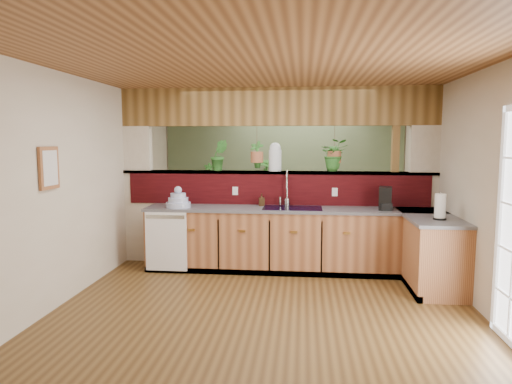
# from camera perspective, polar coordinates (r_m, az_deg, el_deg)

# --- Properties ---
(ground) EXTENTS (4.60, 7.00, 0.01)m
(ground) POSITION_cam_1_polar(r_m,az_deg,el_deg) (5.67, 1.67, -12.47)
(ground) COLOR #553A1A
(ground) RESTS_ON ground
(ceiling) EXTENTS (4.60, 7.00, 0.01)m
(ceiling) POSITION_cam_1_polar(r_m,az_deg,el_deg) (5.42, 1.76, 14.54)
(ceiling) COLOR brown
(ceiling) RESTS_ON ground
(wall_back) EXTENTS (4.60, 0.02, 2.60)m
(wall_back) POSITION_cam_1_polar(r_m,az_deg,el_deg) (8.87, 3.38, 2.97)
(wall_back) COLOR beige
(wall_back) RESTS_ON ground
(wall_front) EXTENTS (4.60, 0.02, 2.60)m
(wall_front) POSITION_cam_1_polar(r_m,az_deg,el_deg) (1.96, -5.93, -9.49)
(wall_front) COLOR beige
(wall_front) RESTS_ON ground
(wall_left) EXTENTS (0.02, 7.00, 2.60)m
(wall_left) POSITION_cam_1_polar(r_m,az_deg,el_deg) (6.01, -20.72, 0.90)
(wall_left) COLOR beige
(wall_left) RESTS_ON ground
(wall_right) EXTENTS (0.02, 7.00, 2.60)m
(wall_right) POSITION_cam_1_polar(r_m,az_deg,el_deg) (5.70, 25.43, 0.41)
(wall_right) COLOR beige
(wall_right) RESTS_ON ground
(pass_through_partition) EXTENTS (4.60, 0.21, 2.60)m
(pass_through_partition) POSITION_cam_1_polar(r_m,az_deg,el_deg) (6.74, 2.80, 0.93)
(pass_through_partition) COLOR beige
(pass_through_partition) RESTS_ON ground
(pass_through_ledge) EXTENTS (4.60, 0.21, 0.04)m
(pass_through_ledge) POSITION_cam_1_polar(r_m,az_deg,el_deg) (6.73, 2.56, 2.46)
(pass_through_ledge) COLOR brown
(pass_through_ledge) RESTS_ON ground
(header_beam) EXTENTS (4.60, 0.15, 0.55)m
(header_beam) POSITION_cam_1_polar(r_m,az_deg,el_deg) (6.73, 2.60, 10.60)
(header_beam) COLOR brown
(header_beam) RESTS_ON ground
(sage_backwall) EXTENTS (4.55, 0.02, 2.55)m
(sage_backwall) POSITION_cam_1_polar(r_m,az_deg,el_deg) (8.85, 3.37, 2.96)
(sage_backwall) COLOR #5A6E4B
(sage_backwall) RESTS_ON ground
(countertop) EXTENTS (4.14, 1.52, 0.90)m
(countertop) POSITION_cam_1_polar(r_m,az_deg,el_deg) (6.39, 9.82, -6.21)
(countertop) COLOR brown
(countertop) RESTS_ON ground
(dishwasher) EXTENTS (0.58, 0.03, 0.82)m
(dishwasher) POSITION_cam_1_polar(r_m,az_deg,el_deg) (6.45, -11.18, -6.05)
(dishwasher) COLOR white
(dishwasher) RESTS_ON ground
(navy_sink) EXTENTS (0.82, 0.50, 0.18)m
(navy_sink) POSITION_cam_1_polar(r_m,az_deg,el_deg) (6.41, 4.57, -2.70)
(navy_sink) COLOR black
(navy_sink) RESTS_ON countertop
(framed_print) EXTENTS (0.04, 0.35, 0.45)m
(framed_print) POSITION_cam_1_polar(r_m,az_deg,el_deg) (5.28, -24.44, 2.75)
(framed_print) COLOR brown
(framed_print) RESTS_ON wall_left
(faucet) EXTENTS (0.23, 0.23, 0.52)m
(faucet) POSITION_cam_1_polar(r_m,az_deg,el_deg) (6.51, 3.86, 0.63)
(faucet) COLOR #B7B7B2
(faucet) RESTS_ON countertop
(dish_stack) EXTENTS (0.34, 0.34, 0.30)m
(dish_stack) POSITION_cam_1_polar(r_m,az_deg,el_deg) (6.50, -9.70, -1.10)
(dish_stack) COLOR #A3AED3
(dish_stack) RESTS_ON countertop
(soap_dispenser) EXTENTS (0.09, 0.09, 0.18)m
(soap_dispenser) POSITION_cam_1_polar(r_m,az_deg,el_deg) (6.57, 0.71, -0.98)
(soap_dispenser) COLOR #3A2715
(soap_dispenser) RESTS_ON countertop
(coffee_maker) EXTENTS (0.17, 0.28, 0.31)m
(coffee_maker) POSITION_cam_1_polar(r_m,az_deg,el_deg) (6.45, 15.87, -0.87)
(coffee_maker) COLOR black
(coffee_maker) RESTS_ON countertop
(paper_towel) EXTENTS (0.15, 0.15, 0.33)m
(paper_towel) POSITION_cam_1_polar(r_m,az_deg,el_deg) (5.85, 22.03, -1.75)
(paper_towel) COLOR black
(paper_towel) RESTS_ON countertop
(glass_jar) EXTENTS (0.19, 0.19, 0.42)m
(glass_jar) POSITION_cam_1_polar(r_m,az_deg,el_deg) (6.71, 2.40, 4.41)
(glass_jar) COLOR silver
(glass_jar) RESTS_ON pass_through_ledge
(ledge_plant_left) EXTENTS (0.30, 0.27, 0.46)m
(ledge_plant_left) POSITION_cam_1_polar(r_m,az_deg,el_deg) (6.82, -4.64, 4.60)
(ledge_plant_left) COLOR #2A6824
(ledge_plant_left) RESTS_ON pass_through_ledge
(ledge_plant_right) EXTENTS (0.27, 0.27, 0.37)m
(ledge_plant_right) POSITION_cam_1_polar(r_m,az_deg,el_deg) (6.72, 9.54, 4.14)
(ledge_plant_right) COLOR #2A6824
(ledge_plant_right) RESTS_ON pass_through_ledge
(hanging_plant_a) EXTENTS (0.25, 0.20, 0.53)m
(hanging_plant_a) POSITION_cam_1_polar(r_m,az_deg,el_deg) (6.73, 0.11, 5.78)
(hanging_plant_a) COLOR brown
(hanging_plant_a) RESTS_ON header_beam
(hanging_plant_b) EXTENTS (0.39, 0.34, 0.55)m
(hanging_plant_b) POSITION_cam_1_polar(r_m,az_deg,el_deg) (6.71, 9.79, 6.28)
(hanging_plant_b) COLOR brown
(hanging_plant_b) RESTS_ON header_beam
(shelving_console) EXTENTS (1.63, 0.75, 1.05)m
(shelving_console) POSITION_cam_1_polar(r_m,az_deg,el_deg) (8.79, -2.07, -2.31)
(shelving_console) COLOR black
(shelving_console) RESTS_ON ground
(shelf_plant_a) EXTENTS (0.23, 0.18, 0.39)m
(shelf_plant_a) POSITION_cam_1_polar(r_m,az_deg,el_deg) (8.81, -5.87, 2.39)
(shelf_plant_a) COLOR #2A6824
(shelf_plant_a) RESTS_ON shelving_console
(shelf_plant_b) EXTENTS (0.31, 0.31, 0.45)m
(shelf_plant_b) POSITION_cam_1_polar(r_m,az_deg,el_deg) (8.65, 1.27, 2.56)
(shelf_plant_b) COLOR #2A6824
(shelf_plant_b) RESTS_ON shelving_console
(floor_plant) EXTENTS (0.78, 0.70, 0.76)m
(floor_plant) POSITION_cam_1_polar(r_m,az_deg,el_deg) (8.06, 6.29, -4.00)
(floor_plant) COLOR #2A6824
(floor_plant) RESTS_ON ground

